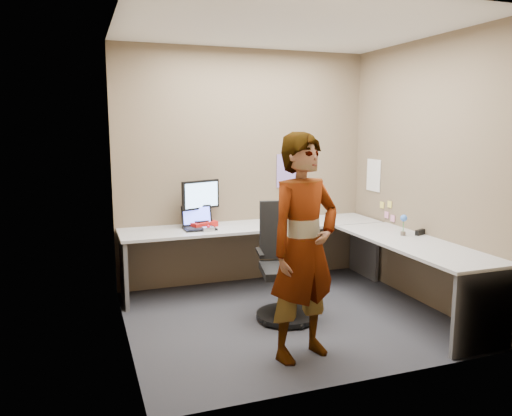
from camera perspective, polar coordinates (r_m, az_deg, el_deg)
name	(u,v)px	position (r m, az deg, el deg)	size (l,w,h in m)	color
ground	(287,318)	(4.95, 3.60, -12.39)	(3.00, 3.00, 0.00)	#232327
wall_back	(245,168)	(5.83, -1.30, 4.62)	(3.00, 3.00, 0.00)	brown
wall_right	(424,174)	(5.39, 18.60, 3.75)	(2.70, 2.70, 0.00)	brown
wall_left	(122,185)	(4.26, -15.11, 2.54)	(2.70, 2.70, 0.00)	brown
ceiling	(291,26)	(4.68, 3.97, 20.03)	(3.00, 3.00, 0.00)	white
desk	(312,246)	(5.28, 6.39, -4.32)	(2.98, 2.58, 0.73)	#BBBBBB
paper_ream	(202,224)	(5.56, -6.23, -1.82)	(0.30, 0.22, 0.06)	red
monitor	(201,197)	(5.52, -6.32, 1.24)	(0.46, 0.23, 0.45)	black
laptop	(198,223)	(5.45, -6.61, -1.70)	(0.34, 0.28, 0.24)	black
trackball_mouse	(208,229)	(5.30, -5.46, -2.39)	(0.12, 0.08, 0.07)	#B7B7BC
origami	(265,222)	(5.61, 1.06, -1.65)	(0.10, 0.10, 0.06)	white
stapler	(420,232)	(5.38, 18.28, -2.63)	(0.15, 0.04, 0.06)	black
flower	(404,222)	(5.27, 16.51, -1.51)	(0.07, 0.07, 0.22)	brown
calendar_purple	(288,171)	(6.02, 3.72, 4.28)	(0.30, 0.01, 0.40)	#846BB7
calendar_white	(374,175)	(6.13, 13.29, 3.66)	(0.01, 0.28, 0.38)	white
sticky_note_a	(390,204)	(5.87, 15.03, 0.41)	(0.01, 0.07, 0.07)	#F2E059
sticky_note_b	(387,215)	(5.94, 14.70, -0.76)	(0.01, 0.07, 0.07)	pink
sticky_note_c	(393,218)	(5.84, 15.35, -1.15)	(0.01, 0.07, 0.07)	pink
sticky_note_d	(382,205)	(6.00, 14.20, 0.33)	(0.01, 0.07, 0.07)	#F2E059
office_chair	(286,272)	(4.82, 3.41, -7.32)	(0.62, 0.59, 1.10)	black
person	(304,248)	(3.92, 5.48, -4.53)	(0.65, 0.43, 1.79)	#999399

